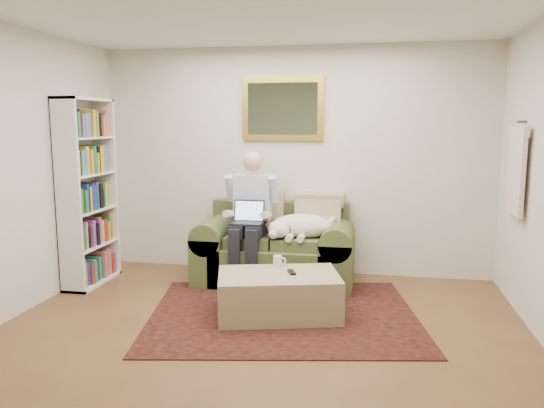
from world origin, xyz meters
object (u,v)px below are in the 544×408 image
(laptop, at_px, (248,217))
(coffee_mug, at_px, (278,261))
(sleeping_dog, at_px, (302,226))
(ottoman, at_px, (278,295))
(bookshelf, at_px, (88,193))
(sofa, at_px, (275,255))
(seated_man, at_px, (249,219))

(laptop, bearing_deg, coffee_mug, -53.03)
(sleeping_dog, height_order, coffee_mug, sleeping_dog)
(laptop, bearing_deg, sleeping_dog, 13.64)
(laptop, xyz_separation_m, ottoman, (0.48, -0.82, -0.56))
(sleeping_dog, xyz_separation_m, bookshelf, (-2.28, -0.35, 0.35))
(laptop, relative_size, sleeping_dog, 0.47)
(laptop, height_order, sleeping_dog, laptop)
(sleeping_dog, bearing_deg, laptop, -166.36)
(sofa, xyz_separation_m, seated_man, (-0.26, -0.16, 0.42))
(seated_man, distance_m, coffee_mug, 0.80)
(sofa, relative_size, sleeping_dog, 2.43)
(sofa, distance_m, bookshelf, 2.14)
(laptop, distance_m, ottoman, 1.10)
(bookshelf, bearing_deg, laptop, 7.06)
(sofa, relative_size, bookshelf, 0.85)
(laptop, relative_size, coffee_mug, 3.31)
(seated_man, xyz_separation_m, bookshelf, (-1.71, -0.28, 0.28))
(bookshelf, bearing_deg, ottoman, -15.56)
(laptop, height_order, ottoman, laptop)
(ottoman, bearing_deg, sleeping_dog, 84.96)
(seated_man, relative_size, laptop, 4.33)
(sofa, distance_m, ottoman, 1.07)
(sleeping_dog, distance_m, coffee_mug, 0.74)
(seated_man, bearing_deg, bookshelf, -170.78)
(laptop, bearing_deg, bookshelf, -172.94)
(seated_man, height_order, sleeping_dog, seated_man)
(sleeping_dog, distance_m, ottoman, 1.07)
(seated_man, xyz_separation_m, ottoman, (0.48, -0.89, -0.52))
(sofa, bearing_deg, coffee_mug, -78.06)
(sofa, relative_size, ottoman, 1.58)
(sofa, bearing_deg, laptop, -138.98)
(seated_man, distance_m, sleeping_dog, 0.57)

